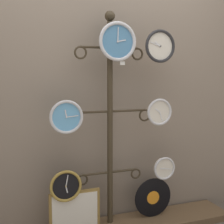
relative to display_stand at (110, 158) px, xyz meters
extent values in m
cube|color=gray|center=(0.00, 0.16, 0.77)|extent=(4.40, 0.04, 2.80)
cylinder|color=#382D1E|center=(0.00, 0.00, 0.26)|extent=(0.05, 0.05, 1.74)
sphere|color=#382D1E|center=(0.00, 0.00, 1.17)|extent=(0.08, 0.08, 0.08)
cylinder|color=#382D1E|center=(-0.12, 0.00, 0.92)|extent=(0.25, 0.02, 0.02)
torus|color=#382D1E|center=(-0.25, 0.00, 0.87)|extent=(0.11, 0.02, 0.11)
cylinder|color=#382D1E|center=(0.12, 0.00, 0.92)|extent=(0.25, 0.02, 0.02)
torus|color=#382D1E|center=(0.25, 0.00, 0.87)|extent=(0.11, 0.02, 0.11)
cylinder|color=#382D1E|center=(-0.16, 0.00, 0.40)|extent=(0.32, 0.02, 0.02)
torus|color=#382D1E|center=(-0.32, 0.00, 0.35)|extent=(0.11, 0.02, 0.11)
cylinder|color=#382D1E|center=(0.16, 0.00, 0.40)|extent=(0.32, 0.02, 0.02)
torus|color=#382D1E|center=(0.32, 0.00, 0.35)|extent=(0.11, 0.02, 0.11)
cylinder|color=#382D1E|center=(-0.12, 0.00, -0.12)|extent=(0.24, 0.02, 0.02)
torus|color=#382D1E|center=(-0.24, 0.00, -0.16)|extent=(0.10, 0.02, 0.10)
cylinder|color=#382D1E|center=(0.12, 0.00, -0.12)|extent=(0.24, 0.02, 0.02)
torus|color=#382D1E|center=(0.24, 0.00, -0.16)|extent=(0.10, 0.02, 0.10)
cylinder|color=#4C84B2|center=(0.03, -0.08, 0.96)|extent=(0.28, 0.02, 0.28)
torus|color=silver|center=(0.03, -0.10, 0.96)|extent=(0.31, 0.03, 0.31)
cylinder|color=silver|center=(0.03, -0.10, 0.96)|extent=(0.02, 0.01, 0.02)
cube|color=silver|center=(0.06, -0.10, 0.97)|extent=(0.07, 0.00, 0.02)
cube|color=silver|center=(0.03, -0.10, 1.01)|extent=(0.01, 0.00, 0.11)
cylinder|color=silver|center=(0.41, -0.08, 0.94)|extent=(0.25, 0.02, 0.25)
torus|color=#262628|center=(0.41, -0.09, 0.94)|extent=(0.27, 0.02, 0.27)
cylinder|color=#262628|center=(0.41, -0.09, 0.94)|extent=(0.01, 0.01, 0.01)
cube|color=silver|center=(0.39, -0.09, 0.95)|extent=(0.05, 0.00, 0.04)
cube|color=silver|center=(0.37, -0.09, 0.95)|extent=(0.09, 0.00, 0.04)
cylinder|color=#60A8DB|center=(-0.39, -0.10, 0.38)|extent=(0.24, 0.02, 0.24)
torus|color=silver|center=(-0.39, -0.12, 0.38)|extent=(0.26, 0.02, 0.26)
cylinder|color=silver|center=(-0.39, -0.12, 0.38)|extent=(0.01, 0.01, 0.01)
cube|color=silver|center=(-0.40, -0.12, 0.41)|extent=(0.02, 0.00, 0.06)
cube|color=silver|center=(-0.34, -0.12, 0.38)|extent=(0.09, 0.00, 0.01)
cylinder|color=silver|center=(0.40, -0.10, 0.39)|extent=(0.21, 0.02, 0.21)
torus|color=silver|center=(0.40, -0.12, 0.39)|extent=(0.23, 0.02, 0.23)
cylinder|color=silver|center=(0.40, -0.12, 0.39)|extent=(0.01, 0.01, 0.01)
cube|color=silver|center=(0.38, -0.12, 0.40)|extent=(0.05, 0.00, 0.04)
cube|color=silver|center=(0.42, -0.12, 0.35)|extent=(0.03, 0.00, 0.08)
cylinder|color=black|center=(-0.40, -0.08, -0.17)|extent=(0.23, 0.02, 0.23)
torus|color=#A58438|center=(-0.40, -0.09, -0.17)|extent=(0.26, 0.02, 0.26)
cylinder|color=#A58438|center=(-0.40, -0.09, -0.17)|extent=(0.01, 0.01, 0.01)
cube|color=silver|center=(-0.39, -0.09, -0.19)|extent=(0.02, 0.00, 0.06)
cube|color=silver|center=(-0.39, -0.09, -0.12)|extent=(0.02, 0.00, 0.09)
cylinder|color=silver|center=(0.47, -0.09, -0.11)|extent=(0.18, 0.02, 0.18)
torus|color=silver|center=(0.47, -0.11, -0.11)|extent=(0.20, 0.02, 0.20)
cylinder|color=silver|center=(0.47, -0.11, -0.11)|extent=(0.01, 0.01, 0.01)
cube|color=silver|center=(0.45, -0.11, -0.11)|extent=(0.04, 0.00, 0.01)
cube|color=silver|center=(0.50, -0.11, -0.12)|extent=(0.07, 0.00, 0.02)
cylinder|color=black|center=(0.40, -0.03, -0.39)|extent=(0.36, 0.01, 0.36)
cylinder|color=orange|center=(0.40, -0.04, -0.39)|extent=(0.12, 0.00, 0.12)
cube|color=olive|center=(-0.33, -0.07, -0.40)|extent=(0.41, 0.02, 0.35)
cube|color=white|center=(-0.33, -0.08, -0.40)|extent=(0.37, 0.00, 0.30)
cube|color=white|center=(0.07, -0.09, 0.79)|extent=(0.04, 0.00, 0.03)
camera|label=1|loc=(-0.87, -2.42, 0.69)|focal=50.00mm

